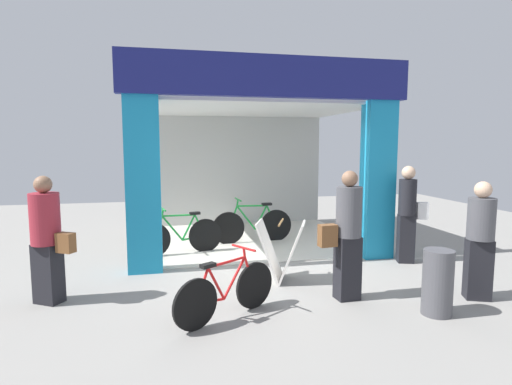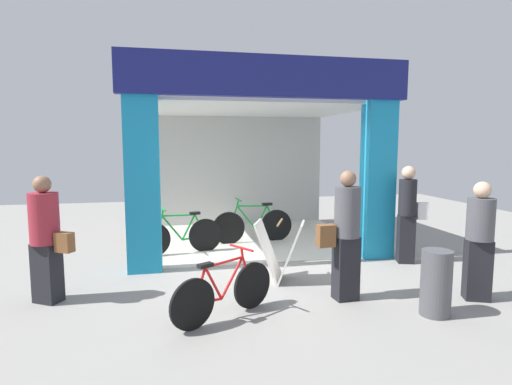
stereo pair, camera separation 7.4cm
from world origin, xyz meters
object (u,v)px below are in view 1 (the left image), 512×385
at_px(pedestrian_2, 347,234).
at_px(pedestrian_1, 47,238).
at_px(bicycle_inside_1, 253,225).
at_px(bicycle_parked_0, 226,292).
at_px(sandwich_board_sign, 281,251).
at_px(trash_bin, 438,282).
at_px(bicycle_inside_0, 180,236).
at_px(pedestrian_0, 480,239).
at_px(pedestrian_3, 408,213).

bearing_deg(pedestrian_2, pedestrian_1, 169.65).
relative_size(bicycle_inside_1, bicycle_parked_0, 1.33).
xyz_separation_m(bicycle_inside_1, sandwich_board_sign, (-0.09, -2.52, 0.08)).
relative_size(bicycle_inside_1, pedestrian_1, 1.03).
distance_m(bicycle_parked_0, trash_bin, 2.58).
distance_m(bicycle_inside_0, pedestrian_0, 5.00).
distance_m(bicycle_parked_0, pedestrian_1, 2.48).
xyz_separation_m(bicycle_inside_1, pedestrian_3, (2.36, -2.01, 0.50)).
bearing_deg(bicycle_inside_0, bicycle_parked_0, -81.77).
relative_size(bicycle_inside_1, pedestrian_3, 1.01).
distance_m(bicycle_inside_0, bicycle_inside_1, 1.67).
distance_m(sandwich_board_sign, pedestrian_3, 2.54).
xyz_separation_m(pedestrian_1, pedestrian_3, (5.67, 0.70, 0.01)).
distance_m(bicycle_parked_0, pedestrian_2, 1.78).
height_order(pedestrian_0, pedestrian_1, pedestrian_1).
bearing_deg(pedestrian_3, trash_bin, -113.22).
xyz_separation_m(bicycle_inside_0, pedestrian_1, (-1.77, -2.08, 0.51)).
distance_m(pedestrian_0, pedestrian_3, 1.78).
bearing_deg(bicycle_inside_1, bicycle_inside_0, -157.45).
height_order(sandwich_board_sign, trash_bin, sandwich_board_sign).
distance_m(bicycle_inside_1, sandwich_board_sign, 2.52).
xyz_separation_m(bicycle_parked_0, pedestrian_1, (-2.21, 0.99, 0.54)).
bearing_deg(trash_bin, pedestrian_3, 66.78).
relative_size(pedestrian_0, trash_bin, 1.97).
height_order(pedestrian_2, trash_bin, pedestrian_2).
distance_m(bicycle_inside_1, pedestrian_2, 3.51).
distance_m(bicycle_inside_0, bicycle_parked_0, 3.10).
distance_m(bicycle_parked_0, pedestrian_3, 3.89).
relative_size(pedestrian_0, pedestrian_1, 0.95).
bearing_deg(bicycle_inside_0, pedestrian_3, -19.38).
height_order(bicycle_inside_1, pedestrian_0, pedestrian_0).
distance_m(pedestrian_1, pedestrian_3, 5.71).
height_order(bicycle_parked_0, pedestrian_3, pedestrian_3).
xyz_separation_m(pedestrian_2, trash_bin, (0.88, -0.72, -0.50)).
height_order(bicycle_inside_0, pedestrian_3, pedestrian_3).
bearing_deg(trash_bin, pedestrian_2, 140.69).
height_order(pedestrian_0, trash_bin, pedestrian_0).
xyz_separation_m(pedestrian_0, pedestrian_2, (-1.74, 0.37, 0.07)).
xyz_separation_m(bicycle_inside_1, pedestrian_2, (0.57, -3.43, 0.52)).
distance_m(bicycle_inside_1, pedestrian_1, 4.31).
bearing_deg(pedestrian_2, pedestrian_0, -11.92).
distance_m(bicycle_parked_0, sandwich_board_sign, 1.57).
bearing_deg(pedestrian_1, sandwich_board_sign, 3.53).
bearing_deg(pedestrian_3, pedestrian_2, -141.72).
distance_m(bicycle_inside_1, trash_bin, 4.39).
xyz_separation_m(bicycle_inside_0, pedestrian_3, (3.90, -1.37, 0.52)).
relative_size(sandwich_board_sign, pedestrian_0, 0.58).
xyz_separation_m(bicycle_inside_0, pedestrian_0, (3.86, -3.15, 0.46)).
xyz_separation_m(pedestrian_3, trash_bin, (-0.91, -2.13, -0.48)).
xyz_separation_m(bicycle_inside_1, trash_bin, (1.44, -4.14, 0.02)).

